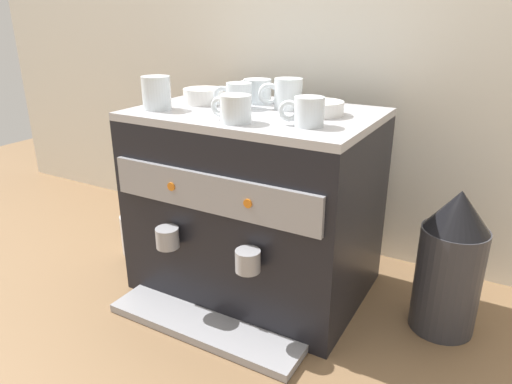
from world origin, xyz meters
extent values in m
plane|color=brown|center=(0.00, 0.00, 0.00)|extent=(4.00, 4.00, 0.00)
cube|color=silver|center=(0.00, 0.35, 0.45)|extent=(2.80, 0.03, 0.91)
cube|color=black|center=(0.00, 0.00, 0.24)|extent=(0.59, 0.41, 0.47)
cube|color=#B7B7BC|center=(0.00, 0.00, 0.48)|extent=(0.59, 0.41, 0.02)
cube|color=#939399|center=(0.00, -0.21, 0.34)|extent=(0.55, 0.01, 0.09)
cylinder|color=orange|center=(-0.10, -0.22, 0.34)|extent=(0.02, 0.01, 0.02)
cylinder|color=orange|center=(0.10, -0.22, 0.34)|extent=(0.02, 0.01, 0.02)
cube|color=#939399|center=(0.00, -0.25, 0.01)|extent=(0.50, 0.12, 0.02)
cylinder|color=#939399|center=(-0.11, -0.23, 0.21)|extent=(0.06, 0.06, 0.05)
cylinder|color=#939399|center=(0.11, -0.23, 0.21)|extent=(0.06, 0.06, 0.05)
cylinder|color=silver|center=(-0.05, 0.09, 0.52)|extent=(0.07, 0.07, 0.06)
torus|color=silver|center=(-0.10, 0.10, 0.52)|extent=(0.05, 0.02, 0.05)
cylinder|color=silver|center=(0.18, -0.09, 0.52)|extent=(0.06, 0.06, 0.06)
torus|color=silver|center=(0.14, -0.11, 0.52)|extent=(0.05, 0.03, 0.05)
cylinder|color=silver|center=(0.06, 0.05, 0.53)|extent=(0.07, 0.07, 0.08)
torus|color=silver|center=(0.02, 0.03, 0.53)|extent=(0.05, 0.04, 0.06)
cylinder|color=silver|center=(-0.22, -0.11, 0.53)|extent=(0.07, 0.07, 0.08)
torus|color=silver|center=(-0.26, -0.08, 0.53)|extent=(0.06, 0.04, 0.06)
cylinder|color=silver|center=(-0.05, 0.01, 0.52)|extent=(0.07, 0.07, 0.06)
torus|color=silver|center=(-0.09, -0.01, 0.52)|extent=(0.05, 0.03, 0.05)
cylinder|color=silver|center=(0.03, -0.14, 0.52)|extent=(0.07, 0.07, 0.06)
torus|color=silver|center=(-0.01, -0.14, 0.52)|extent=(0.05, 0.02, 0.05)
cylinder|color=white|center=(0.16, 0.03, 0.51)|extent=(0.11, 0.11, 0.03)
cylinder|color=white|center=(0.16, 0.03, 0.50)|extent=(0.06, 0.06, 0.01)
cylinder|color=white|center=(-0.17, 0.01, 0.51)|extent=(0.11, 0.11, 0.04)
cylinder|color=white|center=(-0.17, 0.01, 0.50)|extent=(0.06, 0.06, 0.01)
cylinder|color=#333338|center=(0.49, 0.05, 0.13)|extent=(0.15, 0.15, 0.26)
cone|color=black|center=(0.49, 0.05, 0.31)|extent=(0.14, 0.14, 0.09)
cylinder|color=#B7B7BC|center=(-0.42, -0.03, 0.06)|extent=(0.10, 0.10, 0.13)
camera|label=1|loc=(0.57, -1.00, 0.72)|focal=32.66mm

